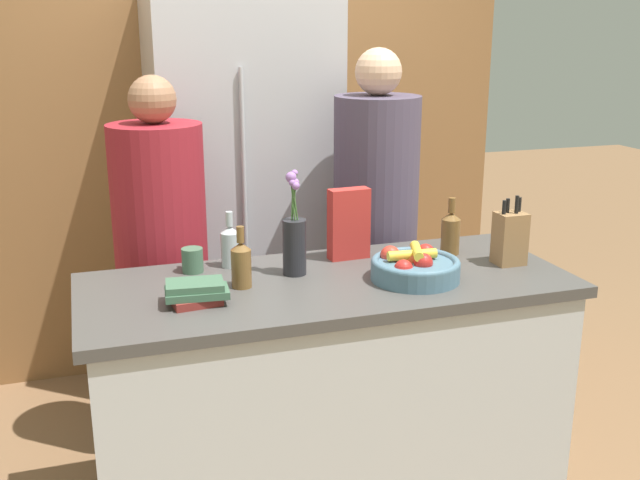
# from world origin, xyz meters

# --- Properties ---
(kitchen_island) EXTENTS (1.70, 0.70, 0.92)m
(kitchen_island) POSITION_xyz_m (0.00, 0.00, 0.46)
(kitchen_island) COLOR silver
(kitchen_island) RESTS_ON ground_plane
(back_wall_wood) EXTENTS (2.90, 0.12, 2.60)m
(back_wall_wood) POSITION_xyz_m (0.00, 1.52, 1.30)
(back_wall_wood) COLOR olive
(back_wall_wood) RESTS_ON ground_plane
(refrigerator) EXTENTS (0.84, 0.63, 1.93)m
(refrigerator) POSITION_xyz_m (-0.04, 1.16, 0.97)
(refrigerator) COLOR #B7B7BC
(refrigerator) RESTS_ON ground_plane
(fruit_bowl) EXTENTS (0.31, 0.31, 0.11)m
(fruit_bowl) POSITION_xyz_m (0.29, -0.09, 0.96)
(fruit_bowl) COLOR slate
(fruit_bowl) RESTS_ON kitchen_island
(knife_block) EXTENTS (0.11, 0.09, 0.26)m
(knife_block) POSITION_xyz_m (0.69, -0.03, 1.01)
(knife_block) COLOR olive
(knife_block) RESTS_ON kitchen_island
(flower_vase) EXTENTS (0.08, 0.08, 0.37)m
(flower_vase) POSITION_xyz_m (-0.09, 0.10, 1.04)
(flower_vase) COLOR #232328
(flower_vase) RESTS_ON kitchen_island
(cereal_box) EXTENTS (0.16, 0.07, 0.27)m
(cereal_box) POSITION_xyz_m (0.15, 0.21, 1.05)
(cereal_box) COLOR red
(cereal_box) RESTS_ON kitchen_island
(coffee_mug) EXTENTS (0.08, 0.11, 0.09)m
(coffee_mug) POSITION_xyz_m (-0.43, 0.23, 0.96)
(coffee_mug) COLOR #42664C
(coffee_mug) RESTS_ON kitchen_island
(book_stack) EXTENTS (0.21, 0.15, 0.07)m
(book_stack) POSITION_xyz_m (-0.47, -0.08, 0.95)
(book_stack) COLOR maroon
(book_stack) RESTS_ON kitchen_island
(bottle_oil) EXTENTS (0.07, 0.07, 0.21)m
(bottle_oil) POSITION_xyz_m (-0.29, 0.25, 1.00)
(bottle_oil) COLOR #B2BCC1
(bottle_oil) RESTS_ON kitchen_island
(bottle_vinegar) EXTENTS (0.07, 0.07, 0.22)m
(bottle_vinegar) POSITION_xyz_m (0.55, 0.15, 1.00)
(bottle_vinegar) COLOR brown
(bottle_vinegar) RESTS_ON kitchen_island
(bottle_wine) EXTENTS (0.07, 0.07, 0.21)m
(bottle_wine) POSITION_xyz_m (-0.30, 0.02, 1.00)
(bottle_wine) COLOR brown
(bottle_wine) RESTS_ON kitchen_island
(person_at_sink) EXTENTS (0.37, 0.37, 1.59)m
(person_at_sink) POSITION_xyz_m (-0.50, 0.61, 0.88)
(person_at_sink) COLOR #383842
(person_at_sink) RESTS_ON ground_plane
(person_in_blue) EXTENTS (0.37, 0.37, 1.68)m
(person_in_blue) POSITION_xyz_m (0.42, 0.59, 0.94)
(person_in_blue) COLOR #383842
(person_in_blue) RESTS_ON ground_plane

